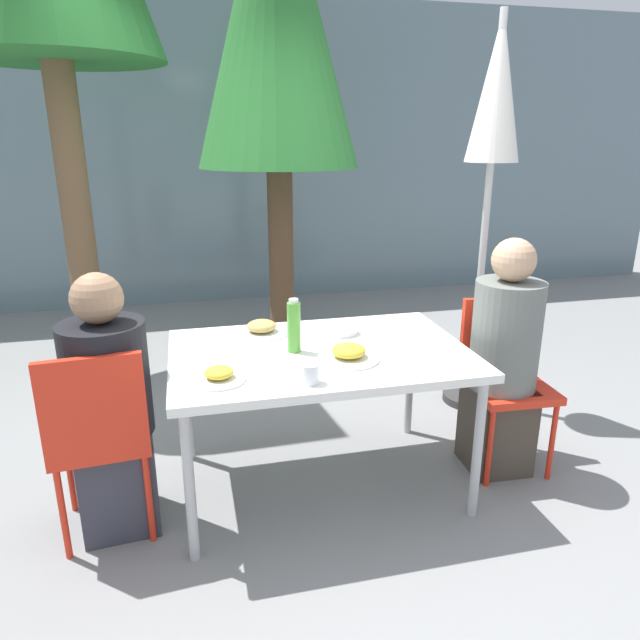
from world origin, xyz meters
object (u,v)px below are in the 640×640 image
object	(u,v)px
person_right	(503,364)
tree_behind_right	(276,12)
bottle	(294,326)
chair_left	(99,430)
closed_umbrella	(494,120)
chair_right	(503,369)
drinking_cup	(310,374)
person_left	(111,414)
salad_bowl	(341,329)

from	to	relation	value
person_right	tree_behind_right	xyz separation A→B (m)	(-0.78, 2.08, 1.95)
bottle	person_right	bearing A→B (deg)	-3.25
chair_left	person_right	bearing A→B (deg)	-1.48
chair_left	closed_umbrella	distance (m)	2.67
chair_left	tree_behind_right	world-z (taller)	tree_behind_right
chair_right	bottle	size ratio (longest dim) A/B	3.47
chair_right	drinking_cup	xyz separation A→B (m)	(-1.12, -0.39, 0.25)
person_left	chair_right	distance (m)	1.95
person_right	bottle	bearing A→B (deg)	-0.51
closed_umbrella	drinking_cup	distance (m)	1.98
closed_umbrella	salad_bowl	xyz separation A→B (m)	(-1.04, -0.50, -1.02)
chair_right	salad_bowl	xyz separation A→B (m)	(-0.84, 0.18, 0.23)
salad_bowl	tree_behind_right	distance (m)	2.55
chair_right	person_left	bearing A→B (deg)	6.20
person_left	closed_umbrella	xyz separation A→B (m)	(2.15, 0.79, 1.23)
chair_left	bottle	distance (m)	0.94
drinking_cup	tree_behind_right	xyz separation A→B (m)	(0.29, 2.39, 1.76)
bottle	tree_behind_right	distance (m)	2.64
bottle	closed_umbrella	bearing A→B (deg)	27.62
bottle	chair_right	bearing A→B (deg)	0.86
chair_right	bottle	bearing A→B (deg)	3.61
drinking_cup	closed_umbrella	bearing A→B (deg)	38.62
chair_right	person_right	size ratio (longest dim) A/B	0.72
person_right	tree_behind_right	size ratio (longest dim) A/B	0.34
chair_right	person_right	distance (m)	0.11
person_left	salad_bowl	distance (m)	1.16
bottle	tree_behind_right	xyz separation A→B (m)	(0.28, 2.02, 1.68)
person_right	bottle	size ratio (longest dim) A/B	4.82
person_left	bottle	world-z (taller)	person_left
person_left	drinking_cup	world-z (taller)	person_left
closed_umbrella	salad_bowl	bearing A→B (deg)	-154.46
closed_umbrella	salad_bowl	distance (m)	1.54
chair_right	tree_behind_right	bearing A→B (deg)	-64.63
person_left	bottle	distance (m)	0.88
closed_umbrella	tree_behind_right	bearing A→B (deg)	128.04
person_right	salad_bowl	size ratio (longest dim) A/B	7.57
closed_umbrella	chair_left	bearing A→B (deg)	-158.18
person_left	chair_right	bearing A→B (deg)	-1.70
person_right	drinking_cup	bearing A→B (deg)	18.84
tree_behind_right	closed_umbrella	bearing A→B (deg)	-51.96
person_left	drinking_cup	bearing A→B (deg)	-23.36
bottle	salad_bowl	world-z (taller)	bottle
person_left	drinking_cup	distance (m)	0.89
salad_bowl	chair_left	bearing A→B (deg)	-161.73
closed_umbrella	drinking_cup	size ratio (longest dim) A/B	28.30
bottle	drinking_cup	size ratio (longest dim) A/B	3.06
chair_left	bottle	xyz separation A→B (m)	(0.87, 0.18, 0.33)
person_left	tree_behind_right	distance (m)	3.11
chair_right	bottle	world-z (taller)	bottle
person_left	bottle	xyz separation A→B (m)	(0.82, 0.10, 0.30)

